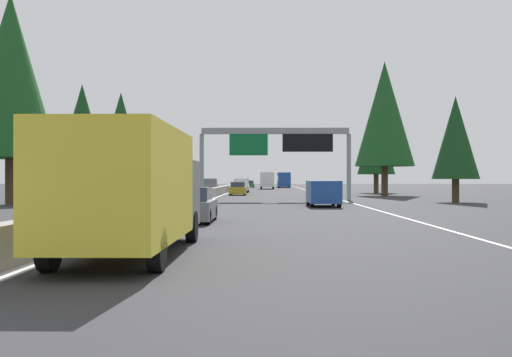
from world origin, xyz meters
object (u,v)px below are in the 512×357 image
at_px(oncoming_near, 210,185).
at_px(conifer_right_far, 376,141).
at_px(sedan_mid_center, 192,206).
at_px(sedan_mid_left, 250,184).
at_px(conifer_right_near, 456,138).
at_px(box_truck_far_right, 132,188).
at_px(conifer_right_mid, 385,114).
at_px(conifer_left_mid, 82,128).
at_px(conifer_left_near, 10,76).
at_px(conifer_left_far, 121,131).
at_px(bus_far_left, 284,179).
at_px(pickup_distant_b, 242,186).
at_px(box_truck_distant_a, 267,180).
at_px(sedan_near_center, 238,189).
at_px(minivan_mid_right, 323,192).
at_px(sign_gantry_overhead, 277,143).

height_order(oncoming_near, conifer_right_far, conifer_right_far).
height_order(sedan_mid_center, sedan_mid_left, same).
bearing_deg(oncoming_near, sedan_mid_left, 173.04).
bearing_deg(conifer_right_near, box_truck_far_right, 152.19).
bearing_deg(conifer_right_near, conifer_right_mid, 5.64).
bearing_deg(sedan_mid_left, conifer_left_mid, 163.78).
bearing_deg(sedan_mid_left, conifer_left_near, 170.13).
bearing_deg(conifer_left_far, bus_far_left, -35.25).
xyz_separation_m(oncoming_near, conifer_right_near, (-40.66, -22.63, 4.06)).
xyz_separation_m(sedan_mid_center, pickup_distant_b, (57.76, 0.19, 0.23)).
relative_size(box_truck_distant_a, conifer_right_near, 1.04).
distance_m(box_truck_distant_a, conifer_right_far, 34.54).
bearing_deg(bus_far_left, conifer_right_near, -172.51).
bearing_deg(conifer_left_near, bus_far_left, -13.86).
relative_size(conifer_right_near, conifer_right_mid, 0.57).
xyz_separation_m(sedan_mid_left, conifer_right_near, (-79.22, -17.92, 4.29)).
bearing_deg(sedan_mid_left, oncoming_near, 173.04).
distance_m(box_truck_distant_a, conifer_right_mid, 46.54).
bearing_deg(sedan_near_center, conifer_left_mid, 92.03).
bearing_deg(box_truck_distant_a, pickup_distant_b, 172.83).
distance_m(box_truck_far_right, conifer_right_mid, 55.53).
height_order(conifer_right_mid, conifer_right_far, conifer_right_mid).
relative_size(minivan_mid_right, conifer_right_near, 0.61).
relative_size(box_truck_distant_a, conifer_left_mid, 0.69).
relative_size(oncoming_near, conifer_right_far, 0.51).
bearing_deg(conifer_left_far, box_truck_far_right, -166.74).
xyz_separation_m(box_truck_far_right, sedan_mid_left, (112.96, 0.12, -0.93)).
height_order(sedan_mid_center, bus_far_left, bus_far_left).
height_order(sedan_mid_left, conifer_left_far, conifer_left_far).
bearing_deg(sedan_mid_left, box_truck_distant_a, -167.63).
bearing_deg(conifer_right_mid, conifer_left_near, 127.82).
xyz_separation_m(pickup_distant_b, conifer_right_far, (-3.47, -17.39, 5.72)).
xyz_separation_m(oncoming_near, conifer_left_mid, (-20.09, 12.35, 6.57)).
distance_m(sedan_mid_left, conifer_left_near, 85.73).
bearing_deg(minivan_mid_right, sedan_near_center, 13.64).
distance_m(conifer_right_near, conifer_left_near, 33.16).
xyz_separation_m(box_truck_far_right, sedan_mid_center, (11.44, -0.09, -0.93)).
bearing_deg(sedan_mid_center, pickup_distant_b, 0.19).
bearing_deg(conifer_right_mid, oncoming_near, 43.74).
distance_m(sedan_near_center, box_truck_distant_a, 42.18).
distance_m(bus_far_left, conifer_left_near, 90.70).
distance_m(oncoming_near, conifer_right_far, 24.44).
relative_size(sedan_mid_center, conifer_left_mid, 0.36).
height_order(box_truck_distant_a, conifer_right_mid, conifer_right_mid).
bearing_deg(bus_far_left, conifer_right_far, -168.47).
distance_m(sign_gantry_overhead, sedan_mid_left, 75.54).
height_order(minivan_mid_right, conifer_left_near, conifer_left_near).
bearing_deg(conifer_left_mid, minivan_mid_right, -138.98).
bearing_deg(conifer_left_mid, sedan_near_center, -87.97).
bearing_deg(pickup_distant_b, bus_far_left, -8.39).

